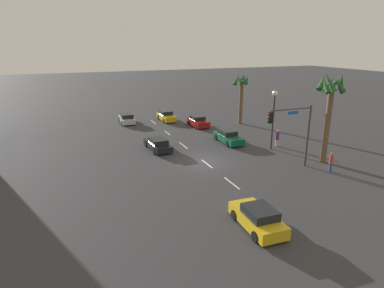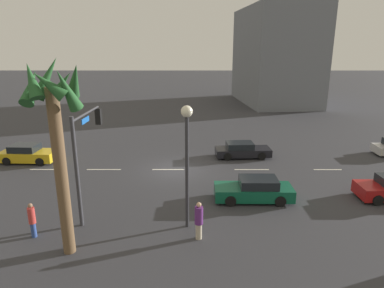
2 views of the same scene
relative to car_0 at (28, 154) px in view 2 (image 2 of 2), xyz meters
name	(u,v)px [view 2 (image 2 of 2)]	position (x,y,z in m)	size (l,w,h in m)	color
ground_plane	(175,170)	(-11.80, 1.79, -0.66)	(220.00, 220.00, 0.00)	#333338
lane_stripe_1	(328,170)	(-23.17, 1.79, -0.65)	(2.09, 0.14, 0.01)	silver
lane_stripe_2	(252,170)	(-17.49, 1.79, -0.65)	(2.57, 0.14, 0.01)	silver
lane_stripe_3	(168,170)	(-11.26, 1.79, -0.65)	(2.37, 0.14, 0.01)	silver
lane_stripe_4	(104,170)	(-6.44, 1.79, -0.65)	(2.55, 0.14, 0.01)	silver
lane_stripe_5	(45,169)	(-2.08, 1.79, -0.65)	(2.32, 0.14, 0.01)	silver
car_0	(28,154)	(0.00, 0.00, 0.00)	(4.29, 2.09, 1.42)	gold
car_3	(242,150)	(-17.18, -1.23, -0.07)	(4.57, 2.06, 1.26)	black
car_4	(254,190)	(-16.75, 6.96, -0.01)	(4.61, 1.90, 1.40)	#0F5138
traffic_signal	(86,145)	(-7.43, 8.40, 3.20)	(0.37, 4.49, 5.68)	#38383D
streetlamp	(187,144)	(-12.80, 10.04, 3.70)	(0.56, 0.56, 6.22)	#2D2D33
pedestrian_0	(199,220)	(-13.37, 11.19, 0.33)	(0.56, 0.56, 1.89)	#B2A58C
pedestrian_1	(32,219)	(-5.44, 11.05, 0.28)	(0.35, 0.35, 1.76)	#2D478C
palm_tree_0	(56,119)	(-7.59, 12.19, 5.40)	(2.65, 2.48, 8.54)	brown
building_0	(275,56)	(-26.30, -30.27, 6.72)	(10.01, 17.70, 14.75)	slate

